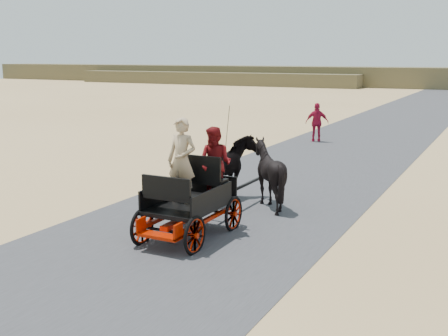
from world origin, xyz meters
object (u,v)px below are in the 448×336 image
at_px(carriage, 190,220).
at_px(horse_right, 269,174).
at_px(horse_left, 230,170).
at_px(pedestrian, 317,122).

height_order(carriage, horse_right, horse_right).
xyz_separation_m(carriage, horse_right, (0.55, 3.00, 0.49)).
distance_m(carriage, horse_left, 3.09).
xyz_separation_m(horse_right, pedestrian, (-2.33, 11.14, 0.01)).
bearing_deg(pedestrian, horse_left, 77.49).
relative_size(horse_right, pedestrian, 0.98).
bearing_deg(horse_left, carriage, 100.39).
bearing_deg(pedestrian, horse_right, 83.00).
xyz_separation_m(carriage, horse_left, (-0.55, 3.00, 0.49)).
distance_m(horse_left, horse_right, 1.10).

